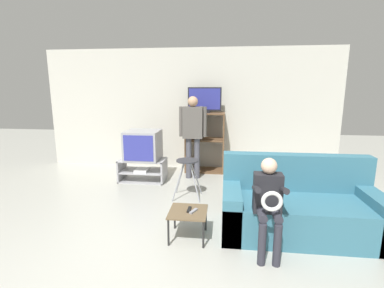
{
  "coord_description": "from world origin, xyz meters",
  "views": [
    {
      "loc": [
        0.8,
        -2.05,
        1.77
      ],
      "look_at": [
        0.29,
        2.2,
        0.9
      ],
      "focal_mm": 26.0,
      "sensor_mm": 36.0,
      "label": 1
    }
  ],
  "objects_px": {
    "folding_stool": "(187,167)",
    "remote_control_black": "(189,209)",
    "remote_control_white": "(194,211)",
    "television_main": "(143,145)",
    "snack_table": "(188,214)",
    "couch": "(299,208)",
    "tv_stand": "(143,170)",
    "person_seated_child": "(268,199)",
    "media_shelf": "(205,142)",
    "television_flat": "(205,101)",
    "person_standing_adult": "(193,129)"
  },
  "relations": [
    {
      "from": "snack_table",
      "to": "remote_control_black",
      "type": "height_order",
      "value": "remote_control_black"
    },
    {
      "from": "remote_control_black",
      "to": "folding_stool",
      "type": "bearing_deg",
      "value": 101.22
    },
    {
      "from": "television_main",
      "to": "folding_stool",
      "type": "height_order",
      "value": "television_main"
    },
    {
      "from": "television_main",
      "to": "tv_stand",
      "type": "bearing_deg",
      "value": -133.65
    },
    {
      "from": "tv_stand",
      "to": "remote_control_black",
      "type": "bearing_deg",
      "value": -59.35
    },
    {
      "from": "person_seated_child",
      "to": "remote_control_black",
      "type": "bearing_deg",
      "value": 165.39
    },
    {
      "from": "media_shelf",
      "to": "television_flat",
      "type": "xyz_separation_m",
      "value": [
        -0.01,
        -0.01,
        0.87
      ]
    },
    {
      "from": "media_shelf",
      "to": "person_seated_child",
      "type": "bearing_deg",
      "value": -73.23
    },
    {
      "from": "tv_stand",
      "to": "snack_table",
      "type": "distance_m",
      "value": 2.29
    },
    {
      "from": "person_seated_child",
      "to": "television_flat",
      "type": "bearing_deg",
      "value": 107.02
    },
    {
      "from": "television_flat",
      "to": "person_seated_child",
      "type": "distance_m",
      "value": 3.21
    },
    {
      "from": "television_main",
      "to": "person_seated_child",
      "type": "bearing_deg",
      "value": -47.52
    },
    {
      "from": "remote_control_black",
      "to": "couch",
      "type": "xyz_separation_m",
      "value": [
        1.33,
        0.29,
        -0.04
      ]
    },
    {
      "from": "couch",
      "to": "person_standing_adult",
      "type": "distance_m",
      "value": 2.56
    },
    {
      "from": "tv_stand",
      "to": "television_flat",
      "type": "height_order",
      "value": "television_flat"
    },
    {
      "from": "folding_stool",
      "to": "snack_table",
      "type": "xyz_separation_m",
      "value": [
        0.18,
        -1.23,
        -0.22
      ]
    },
    {
      "from": "television_flat",
      "to": "snack_table",
      "type": "xyz_separation_m",
      "value": [
        0.02,
        -2.75,
        -1.21
      ]
    },
    {
      "from": "media_shelf",
      "to": "television_flat",
      "type": "relative_size",
      "value": 1.83
    },
    {
      "from": "folding_stool",
      "to": "remote_control_black",
      "type": "bearing_deg",
      "value": -81.24
    },
    {
      "from": "folding_stool",
      "to": "remote_control_black",
      "type": "distance_m",
      "value": 1.24
    },
    {
      "from": "tv_stand",
      "to": "remote_control_white",
      "type": "bearing_deg",
      "value": -58.59
    },
    {
      "from": "media_shelf",
      "to": "person_seated_child",
      "type": "distance_m",
      "value": 3.09
    },
    {
      "from": "folding_stool",
      "to": "person_seated_child",
      "type": "distance_m",
      "value": 1.79
    },
    {
      "from": "tv_stand",
      "to": "television_main",
      "type": "relative_size",
      "value": 1.39
    },
    {
      "from": "media_shelf",
      "to": "couch",
      "type": "relative_size",
      "value": 0.67
    },
    {
      "from": "remote_control_white",
      "to": "person_seated_child",
      "type": "distance_m",
      "value": 0.88
    },
    {
      "from": "remote_control_black",
      "to": "person_standing_adult",
      "type": "xyz_separation_m",
      "value": [
        -0.22,
        2.23,
        0.63
      ]
    },
    {
      "from": "person_standing_adult",
      "to": "remote_control_white",
      "type": "bearing_deg",
      "value": -83.11
    },
    {
      "from": "folding_stool",
      "to": "person_standing_adult",
      "type": "bearing_deg",
      "value": 91.67
    },
    {
      "from": "television_main",
      "to": "snack_table",
      "type": "distance_m",
      "value": 2.33
    },
    {
      "from": "television_main",
      "to": "person_seated_child",
      "type": "distance_m",
      "value": 2.98
    },
    {
      "from": "snack_table",
      "to": "person_seated_child",
      "type": "relative_size",
      "value": 0.43
    },
    {
      "from": "media_shelf",
      "to": "remote_control_black",
      "type": "xyz_separation_m",
      "value": [
        0.02,
        -2.73,
        -0.29
      ]
    },
    {
      "from": "television_flat",
      "to": "snack_table",
      "type": "relative_size",
      "value": 1.55
    },
    {
      "from": "remote_control_black",
      "to": "media_shelf",
      "type": "bearing_deg",
      "value": 92.86
    },
    {
      "from": "snack_table",
      "to": "couch",
      "type": "distance_m",
      "value": 1.38
    },
    {
      "from": "television_main",
      "to": "television_flat",
      "type": "distance_m",
      "value": 1.57
    },
    {
      "from": "media_shelf",
      "to": "snack_table",
      "type": "relative_size",
      "value": 2.83
    },
    {
      "from": "remote_control_white",
      "to": "television_main",
      "type": "bearing_deg",
      "value": 146.47
    },
    {
      "from": "television_main",
      "to": "couch",
      "type": "height_order",
      "value": "television_main"
    },
    {
      "from": "couch",
      "to": "remote_control_white",
      "type": "bearing_deg",
      "value": -165.45
    },
    {
      "from": "television_flat",
      "to": "person_seated_child",
      "type": "relative_size",
      "value": 0.66
    },
    {
      "from": "television_main",
      "to": "person_standing_adult",
      "type": "distance_m",
      "value": 1.0
    },
    {
      "from": "remote_control_black",
      "to": "person_seated_child",
      "type": "relative_size",
      "value": 0.14
    },
    {
      "from": "media_shelf",
      "to": "remote_control_white",
      "type": "distance_m",
      "value": 2.78
    },
    {
      "from": "tv_stand",
      "to": "remote_control_white",
      "type": "xyz_separation_m",
      "value": [
        1.21,
        -1.99,
        0.14
      ]
    },
    {
      "from": "tv_stand",
      "to": "person_seated_child",
      "type": "height_order",
      "value": "person_seated_child"
    },
    {
      "from": "television_flat",
      "to": "remote_control_white",
      "type": "bearing_deg",
      "value": -88.16
    },
    {
      "from": "folding_stool",
      "to": "remote_control_white",
      "type": "distance_m",
      "value": 1.28
    },
    {
      "from": "television_flat",
      "to": "folding_stool",
      "type": "relative_size",
      "value": 1.08
    }
  ]
}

